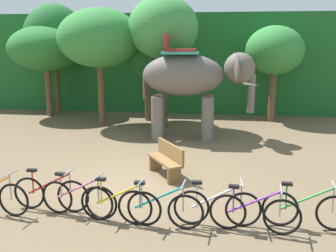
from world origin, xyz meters
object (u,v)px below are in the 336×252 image
bike_purple (254,213)px  bike_green (307,209)px  bike_pink (79,199)px  tree_center (55,37)px  tree_center_right (163,29)px  bike_white (217,207)px  elephant (192,79)px  wooden_bench (167,159)px  tree_right (99,38)px  tree_left (275,51)px  bike_red (51,193)px  bike_teal (160,208)px  tree_center_left (147,48)px  bike_yellow (120,204)px  tree_far_right (46,48)px

bike_purple → bike_green: bearing=16.4°
bike_pink → tree_center: bearing=115.1°
tree_center_right → bike_white: size_ratio=3.10×
elephant → wooden_bench: bearing=-94.4°
bike_green → bike_white: bearing=-175.8°
tree_center_right → elephant: (1.33, -1.76, -1.81)m
tree_right → bike_purple: size_ratio=2.86×
tree_left → bike_red: bearing=-118.8°
elephant → bike_teal: elephant is taller
tree_left → bike_red: size_ratio=2.46×
bike_teal → bike_purple: (1.79, 0.04, 0.00)m
elephant → bike_pink: elephant is taller
bike_white → wooden_bench: (-1.38, 2.71, 0.09)m
tree_center_left → bike_pink: 10.50m
elephant → bike_white: size_ratio=2.45×
tree_left → bike_white: (-2.22, -10.63, -2.72)m
tree_right → wooden_bench: (3.69, -6.10, -3.17)m
bike_pink → bike_white: size_ratio=0.99×
bike_yellow → bike_green: (3.60, 0.27, 0.00)m
tree_far_right → tree_left: (10.42, 0.14, -0.09)m
tree_center_left → bike_green: 11.53m
bike_yellow → bike_pink: bearing=170.0°
bike_red → elephant: bearing=70.0°
tree_center_right → bike_purple: size_ratio=3.11×
elephant → bike_teal: 7.37m
bike_pink → bike_purple: size_ratio=0.99×
tree_right → elephant: 4.67m
tree_far_right → bike_red: tree_far_right is taller
tree_center_left → elephant: (2.25, -3.18, -1.05)m
tree_left → bike_green: tree_left is taller
tree_right → elephant: (4.02, -1.89, -1.45)m
bike_purple → bike_red: bearing=174.8°
tree_left → bike_yellow: size_ratio=2.47×
tree_center_left → bike_red: (-0.20, -9.90, -2.87)m
tree_right → tree_left: size_ratio=1.16×
tree_far_right → tree_right: bearing=-28.2°
tree_center_right → bike_pink: tree_center_right is taller
tree_center_right → wooden_bench: size_ratio=3.58×
tree_center → tree_left: 10.33m
bike_red → bike_purple: same height
tree_center_right → tree_left: 5.08m
elephant → bike_teal: (-0.04, -7.14, -1.82)m
tree_center → tree_center_left: bearing=-13.4°
tree_center_right → bike_red: 9.29m
bike_yellow → bike_teal: same height
bike_red → bike_teal: 2.45m
tree_center → tree_center_left: 4.93m
tree_center_right → bike_white: tree_center_right is taller
tree_center_right → bike_pink: 9.41m
tree_far_right → tree_center_left: tree_center_left is taller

